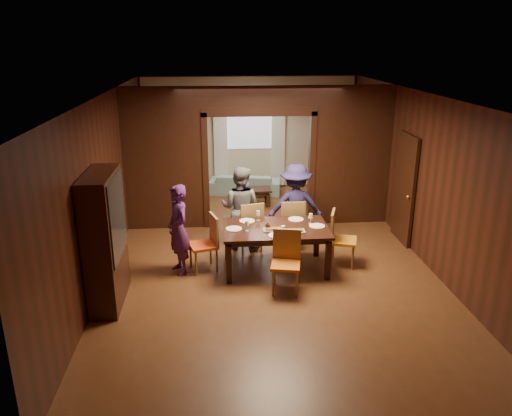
{
  "coord_description": "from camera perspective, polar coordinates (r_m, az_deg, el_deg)",
  "views": [
    {
      "loc": [
        -0.9,
        -8.38,
        3.77
      ],
      "look_at": [
        -0.23,
        -0.4,
        1.05
      ],
      "focal_mm": 35.0,
      "sensor_mm": 36.0,
      "label": 1
    }
  ],
  "objects": [
    {
      "name": "wineglass_far",
      "position": [
        8.68,
        0.24,
        -0.89
      ],
      "size": [
        0.08,
        0.08,
        0.18
      ],
      "primitive_type": null,
      "color": "white",
      "rests_on": "dining_table"
    },
    {
      "name": "curtain_right",
      "position": [
        13.13,
        2.55,
        7.69
      ],
      "size": [
        0.35,
        0.06,
        2.4
      ],
      "primitive_type": "cube",
      "color": "white",
      "rests_on": "back_wall"
    },
    {
      "name": "door_right",
      "position": [
        9.96,
        16.62,
        2.12
      ],
      "size": [
        0.06,
        0.9,
        2.1
      ],
      "primitive_type": "cube",
      "color": "black",
      "rests_on": "floor"
    },
    {
      "name": "wineglass_right",
      "position": [
        8.59,
        6.27,
        -1.22
      ],
      "size": [
        0.08,
        0.08,
        0.18
      ],
      "primitive_type": null,
      "color": "white",
      "rests_on": "dining_table"
    },
    {
      "name": "chair_near",
      "position": [
        7.77,
        3.42,
        -6.29
      ],
      "size": [
        0.52,
        0.52,
        0.97
      ],
      "primitive_type": null,
      "rotation": [
        0.0,
        0.0,
        -0.2
      ],
      "color": "#CD5D13",
      "rests_on": "floor"
    },
    {
      "name": "coffee_table",
      "position": [
        11.89,
        -0.22,
        1.3
      ],
      "size": [
        0.8,
        0.5,
        0.4
      ],
      "primitive_type": "cube",
      "color": "black",
      "rests_on": "floor"
    },
    {
      "name": "floor",
      "position": [
        9.23,
        1.23,
        -5.34
      ],
      "size": [
        9.0,
        9.0,
        0.0
      ],
      "primitive_type": "plane",
      "color": "#593219",
      "rests_on": "ground"
    },
    {
      "name": "platter_a",
      "position": [
        8.28,
        1.84,
        -2.42
      ],
      "size": [
        0.3,
        0.2,
        0.04
      ],
      "primitive_type": "cube",
      "color": "gray",
      "rests_on": "dining_table"
    },
    {
      "name": "sofa",
      "position": [
        12.74,
        -1.28,
        2.79
      ],
      "size": [
        1.88,
        0.98,
        0.52
      ],
      "primitive_type": "imported",
      "rotation": [
        0.0,
        0.0,
        2.98
      ],
      "color": "#89B2B4",
      "rests_on": "floor"
    },
    {
      "name": "ceiling",
      "position": [
        8.47,
        1.37,
        12.87
      ],
      "size": [
        5.5,
        9.0,
        0.02
      ],
      "primitive_type": "cube",
      "color": "silver",
      "rests_on": "room_walls"
    },
    {
      "name": "plate_right",
      "position": [
        8.51,
        6.99,
        -2.05
      ],
      "size": [
        0.27,
        0.27,
        0.01
      ],
      "primitive_type": "cylinder",
      "color": "white",
      "rests_on": "dining_table"
    },
    {
      "name": "chair_left",
      "position": [
        8.5,
        -6.07,
        -4.07
      ],
      "size": [
        0.55,
        0.55,
        0.97
      ],
      "primitive_type": null,
      "rotation": [
        0.0,
        0.0,
        -1.28
      ],
      "color": "#D34313",
      "rests_on": "floor"
    },
    {
      "name": "plate_left",
      "position": [
        8.33,
        -2.54,
        -2.38
      ],
      "size": [
        0.27,
        0.27,
        0.01
      ],
      "primitive_type": "cylinder",
      "color": "silver",
      "rests_on": "dining_table"
    },
    {
      "name": "curtain_left",
      "position": [
        13.02,
        -4.07,
        7.57
      ],
      "size": [
        0.35,
        0.06,
        2.4
      ],
      "primitive_type": "cube",
      "color": "white",
      "rests_on": "back_wall"
    },
    {
      "name": "chair_right",
      "position": [
        8.79,
        9.97,
        -3.47
      ],
      "size": [
        0.55,
        0.55,
        0.97
      ],
      "primitive_type": null,
      "rotation": [
        0.0,
        0.0,
        1.26
      ],
      "color": "orange",
      "rests_on": "floor"
    },
    {
      "name": "chair_far_l",
      "position": [
        9.25,
        -0.81,
        -2.04
      ],
      "size": [
        0.54,
        0.54,
        0.97
      ],
      "primitive_type": null,
      "rotation": [
        0.0,
        0.0,
        3.39
      ],
      "color": "orange",
      "rests_on": "floor"
    },
    {
      "name": "room_walls",
      "position": [
        10.55,
        0.22,
        6.37
      ],
      "size": [
        5.52,
        9.01,
        2.9
      ],
      "color": "black",
      "rests_on": "floor"
    },
    {
      "name": "condiment_jar",
      "position": [
        8.32,
        1.37,
        -2.03
      ],
      "size": [
        0.08,
        0.08,
        0.11
      ],
      "primitive_type": null,
      "color": "#4C2511",
      "rests_on": "dining_table"
    },
    {
      "name": "chair_far_r",
      "position": [
        9.4,
        4.04,
        -1.74
      ],
      "size": [
        0.44,
        0.44,
        0.97
      ],
      "primitive_type": null,
      "rotation": [
        0.0,
        0.0,
        3.13
      ],
      "color": "#C64312",
      "rests_on": "floor"
    },
    {
      "name": "hutch",
      "position": [
        7.59,
        -16.87,
        -3.49
      ],
      "size": [
        0.4,
        1.2,
        2.0
      ],
      "primitive_type": "cube",
      "color": "black",
      "rests_on": "floor"
    },
    {
      "name": "plate_near",
      "position": [
        8.06,
        2.35,
        -3.14
      ],
      "size": [
        0.27,
        0.27,
        0.01
      ],
      "primitive_type": "cylinder",
      "color": "silver",
      "rests_on": "dining_table"
    },
    {
      "name": "plate_far_l",
      "position": [
        8.68,
        -1.02,
        -1.48
      ],
      "size": [
        0.27,
        0.27,
        0.01
      ],
      "primitive_type": "cylinder",
      "color": "white",
      "rests_on": "dining_table"
    },
    {
      "name": "tumbler",
      "position": [
        8.1,
        3.1,
        -2.53
      ],
      "size": [
        0.07,
        0.07,
        0.14
      ],
      "primitive_type": "cylinder",
      "color": "white",
      "rests_on": "dining_table"
    },
    {
      "name": "person_navy",
      "position": [
        9.36,
        4.54,
        0.21
      ],
      "size": [
        1.06,
        0.63,
        1.6
      ],
      "primitive_type": "imported",
      "rotation": [
        0.0,
        0.0,
        3.11
      ],
      "color": "#211B43",
      "rests_on": "floor"
    },
    {
      "name": "person_grey",
      "position": [
        9.26,
        -1.79,
        0.0
      ],
      "size": [
        0.94,
        0.85,
        1.58
      ],
      "primitive_type": "imported",
      "rotation": [
        0.0,
        0.0,
        2.75
      ],
      "color": "slate",
      "rests_on": "floor"
    },
    {
      "name": "platter_b",
      "position": [
        8.25,
        4.57,
        -2.57
      ],
      "size": [
        0.3,
        0.2,
        0.04
      ],
      "primitive_type": "cube",
      "color": "gray",
      "rests_on": "dining_table"
    },
    {
      "name": "dining_table",
      "position": [
        8.55,
        2.23,
        -4.62
      ],
      "size": [
        1.78,
        1.1,
        0.76
      ],
      "primitive_type": "cube",
      "color": "black",
      "rests_on": "floor"
    },
    {
      "name": "person_purple",
      "position": [
        8.38,
        -8.87,
        -2.46
      ],
      "size": [
        0.56,
        0.66,
        1.53
      ],
      "primitive_type": "imported",
      "rotation": [
        0.0,
        0.0,
        -1.15
      ],
      "color": "#461C54",
      "rests_on": "floor"
    },
    {
      "name": "window_far",
      "position": [
        13.01,
        -0.77,
        9.62
      ],
      "size": [
        1.2,
        0.03,
        1.3
      ],
      "primitive_type": "cube",
      "color": "silver",
      "rests_on": "back_wall"
    },
    {
      "name": "plate_far_r",
      "position": [
        8.79,
        4.58,
        -1.28
      ],
      "size": [
        0.27,
        0.27,
        0.01
      ],
      "primitive_type": "cylinder",
      "color": "white",
      "rests_on": "dining_table"
    },
    {
      "name": "serving_bowl",
      "position": [
        8.48,
        3.01,
        -1.75
      ],
      "size": [
        0.33,
        0.33,
        0.08
      ],
      "primitive_type": "imported",
      "color": "black",
      "rests_on": "dining_table"
    },
    {
      "name": "wineglass_left",
      "position": [
        8.21,
        -1.06,
        -2.06
      ],
      "size": [
        0.08,
        0.08,
        0.18
      ],
      "primitive_type": null,
      "color": "silver",
      "rests_on": "dining_table"
    }
  ]
}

